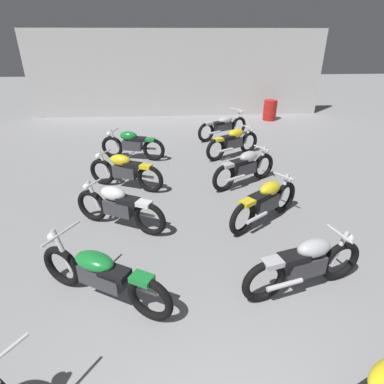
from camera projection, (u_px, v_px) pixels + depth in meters
name	position (u px, v px, depth m)	size (l,w,h in m)	color
back_wall	(177.00, 74.00, 13.84)	(12.90, 0.24, 3.60)	#BCBAB7
motorcycle_left_row_1	(101.00, 275.00, 4.27)	(1.95, 1.18, 0.97)	black
motorcycle_left_row_2	(119.00, 206.00, 5.95)	(1.81, 0.99, 0.88)	black
motorcycle_left_row_3	(125.00, 170.00, 7.51)	(1.85, 0.88, 0.88)	black
motorcycle_left_row_4	(132.00, 144.00, 9.30)	(1.93, 0.68, 0.88)	black
motorcycle_right_row_1	(306.00, 264.00, 4.46)	(1.93, 0.71, 0.88)	black
motorcycle_right_row_2	(266.00, 202.00, 6.12)	(1.65, 1.26, 0.88)	black
motorcycle_right_row_3	(245.00, 167.00, 7.70)	(1.76, 1.09, 0.88)	black
motorcycle_right_row_4	(233.00, 142.00, 9.50)	(1.77, 1.06, 0.88)	black
motorcycle_right_row_5	(223.00, 126.00, 11.21)	(1.93, 1.21, 0.97)	black
oil_drum	(270.00, 110.00, 13.64)	(0.59, 0.59, 0.85)	red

